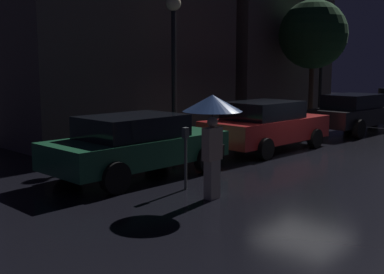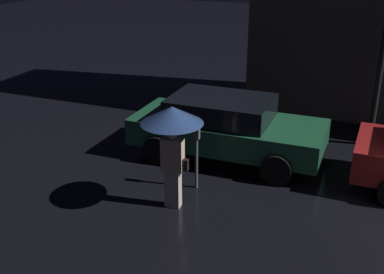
% 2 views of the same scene
% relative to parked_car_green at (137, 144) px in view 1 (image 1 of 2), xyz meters
% --- Properties ---
extents(ground_plane, '(60.00, 60.00, 0.00)m').
position_rel_parked_car_green_xyz_m(ground_plane, '(4.95, -1.53, -0.76)').
color(ground_plane, black).
extents(building_facade_left, '(8.41, 3.00, 7.91)m').
position_rel_parked_car_green_xyz_m(building_facade_left, '(3.70, 4.97, 3.19)').
color(building_facade_left, '#564C47').
rests_on(building_facade_left, ground).
extents(building_facade_right, '(7.00, 3.00, 8.01)m').
position_rel_parked_car_green_xyz_m(building_facade_right, '(12.16, 4.97, 3.24)').
color(building_facade_right, '#564C47').
rests_on(building_facade_right, ground).
extents(parked_car_green, '(4.39, 2.05, 1.44)m').
position_rel_parked_car_green_xyz_m(parked_car_green, '(0.00, 0.00, 0.00)').
color(parked_car_green, '#1E5638').
rests_on(parked_car_green, ground).
extents(parked_car_red, '(4.34, 2.04, 1.50)m').
position_rel_parked_car_green_xyz_m(parked_car_red, '(5.00, -0.09, 0.01)').
color(parked_car_red, maroon).
rests_on(parked_car_red, ground).
extents(parked_car_black, '(4.47, 1.90, 1.48)m').
position_rel_parked_car_green_xyz_m(parked_car_black, '(10.55, -0.26, 0.01)').
color(parked_car_black, black).
rests_on(parked_car_black, ground).
extents(pedestrian_with_umbrella, '(1.15, 1.15, 2.03)m').
position_rel_parked_car_green_xyz_m(pedestrian_with_umbrella, '(-0.21, -2.55, 0.90)').
color(pedestrian_with_umbrella, beige).
rests_on(pedestrian_with_umbrella, ground).
extents(parking_meter, '(0.12, 0.10, 1.31)m').
position_rel_parked_car_green_xyz_m(parking_meter, '(-0.08, -1.68, 0.04)').
color(parking_meter, '#4C5154').
rests_on(parking_meter, ground).
extents(street_lamp_near, '(0.45, 0.45, 4.63)m').
position_rel_parked_car_green_xyz_m(street_lamp_near, '(3.13, 2.01, 2.55)').
color(street_lamp_near, black).
rests_on(street_lamp_near, ground).
extents(street_lamp_far, '(0.37, 0.37, 4.63)m').
position_rel_parked_car_green_xyz_m(street_lamp_far, '(12.69, 2.43, 2.23)').
color(street_lamp_far, black).
rests_on(street_lamp_far, ground).
extents(street_tree, '(2.81, 2.81, 5.23)m').
position_rel_parked_car_green_xyz_m(street_tree, '(10.92, 1.86, 3.05)').
color(street_tree, '#473323').
rests_on(street_tree, ground).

